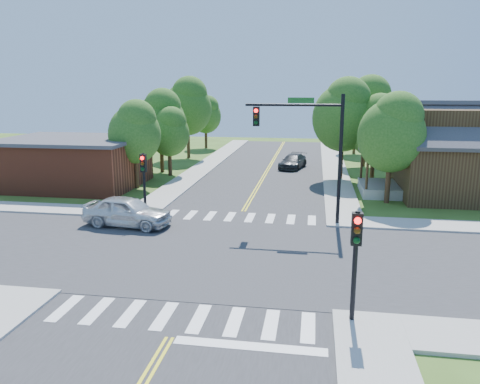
% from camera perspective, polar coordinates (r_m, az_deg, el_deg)
% --- Properties ---
extents(ground, '(100.00, 100.00, 0.00)m').
position_cam_1_polar(ground, '(21.83, -2.60, -7.59)').
color(ground, '#38551A').
rests_on(ground, ground).
extents(road_ns, '(10.00, 90.00, 0.04)m').
position_cam_1_polar(road_ns, '(21.82, -2.60, -7.54)').
color(road_ns, '#2D2D30').
rests_on(road_ns, ground).
extents(road_ew, '(90.00, 10.00, 0.04)m').
position_cam_1_polar(road_ew, '(21.82, -2.60, -7.52)').
color(road_ew, '#2D2D30').
rests_on(road_ew, ground).
extents(intersection_patch, '(10.20, 10.20, 0.06)m').
position_cam_1_polar(intersection_patch, '(21.83, -2.60, -7.59)').
color(intersection_patch, '#2D2D30').
rests_on(intersection_patch, ground).
extents(sidewalk_ne, '(40.00, 40.00, 0.14)m').
position_cam_1_polar(sidewalk_ne, '(38.43, 26.49, 0.14)').
color(sidewalk_ne, '#9E9B93').
rests_on(sidewalk_ne, ground).
extents(sidewalk_nw, '(40.00, 40.00, 0.14)m').
position_cam_1_polar(sidewalk_nw, '(41.74, -19.75, 1.65)').
color(sidewalk_nw, '#9E9B93').
rests_on(sidewalk_nw, ground).
extents(crosswalk_north, '(8.85, 2.00, 0.01)m').
position_cam_1_polar(crosswalk_north, '(27.61, 0.00, -3.07)').
color(crosswalk_north, white).
rests_on(crosswalk_north, ground).
extents(crosswalk_south, '(8.85, 2.00, 0.01)m').
position_cam_1_polar(crosswalk_south, '(16.31, -7.14, -14.90)').
color(crosswalk_south, white).
rests_on(crosswalk_south, ground).
extents(centerline, '(0.30, 90.00, 0.01)m').
position_cam_1_polar(centerline, '(21.81, -2.60, -7.47)').
color(centerline, yellow).
rests_on(centerline, ground).
extents(stop_bar, '(4.60, 0.45, 0.09)m').
position_cam_1_polar(stop_bar, '(14.67, 1.18, -18.41)').
color(stop_bar, white).
rests_on(stop_bar, ground).
extents(signal_mast_ne, '(5.30, 0.42, 7.20)m').
position_cam_1_polar(signal_mast_ne, '(25.76, 8.46, 6.54)').
color(signal_mast_ne, black).
rests_on(signal_mast_ne, ground).
extents(signal_pole_se, '(0.34, 0.42, 3.80)m').
position_cam_1_polar(signal_pole_se, '(15.29, 13.94, -6.43)').
color(signal_pole_se, black).
rests_on(signal_pole_se, ground).
extents(signal_pole_nw, '(0.34, 0.42, 3.80)m').
position_cam_1_polar(signal_pole_nw, '(27.85, -11.67, 2.33)').
color(signal_pole_nw, black).
rests_on(signal_pole_nw, ground).
extents(house_ne, '(13.05, 8.80, 7.11)m').
position_cam_1_polar(house_ne, '(36.21, 26.65, 4.67)').
color(house_ne, '#342112').
rests_on(house_ne, ground).
extents(building_nw, '(10.40, 8.40, 3.73)m').
position_cam_1_polar(building_nw, '(38.41, -19.69, 3.50)').
color(building_nw, brown).
rests_on(building_nw, ground).
extents(tree_e_a, '(4.31, 4.09, 7.32)m').
position_cam_1_polar(tree_e_a, '(31.81, 18.15, 7.11)').
color(tree_e_a, '#382314').
rests_on(tree_e_a, ground).
extents(tree_e_b, '(4.17, 3.96, 7.09)m').
position_cam_1_polar(tree_e_b, '(38.73, 16.28, 7.92)').
color(tree_e_b, '#382314').
rests_on(tree_e_b, ground).
extents(tree_e_c, '(5.10, 4.85, 8.67)m').
position_cam_1_polar(tree_e_c, '(46.29, 15.28, 9.99)').
color(tree_e_c, '#382314').
rests_on(tree_e_c, ground).
extents(tree_e_d, '(4.32, 4.10, 7.34)m').
position_cam_1_polar(tree_e_d, '(54.97, 14.05, 9.52)').
color(tree_e_d, '#382314').
rests_on(tree_e_d, ground).
extents(tree_w_a, '(3.93, 3.73, 6.68)m').
position_cam_1_polar(tree_w_a, '(35.85, -12.66, 7.33)').
color(tree_w_a, '#382314').
rests_on(tree_w_a, ground).
extents(tree_w_b, '(4.39, 4.17, 7.46)m').
position_cam_1_polar(tree_w_b, '(42.19, -9.60, 8.94)').
color(tree_w_b, '#382314').
rests_on(tree_w_b, ground).
extents(tree_w_c, '(5.09, 4.83, 8.65)m').
position_cam_1_polar(tree_w_c, '(50.23, -6.35, 10.52)').
color(tree_w_c, '#382314').
rests_on(tree_w_c, ground).
extents(tree_w_d, '(3.82, 3.63, 6.50)m').
position_cam_1_polar(tree_w_d, '(58.51, -4.15, 9.49)').
color(tree_w_d, '#382314').
rests_on(tree_w_d, ground).
extents(tree_house, '(4.92, 4.67, 8.37)m').
position_cam_1_polar(tree_house, '(38.85, 12.60, 9.38)').
color(tree_house, '#382314').
rests_on(tree_house, ground).
extents(tree_bldg, '(3.50, 3.32, 5.94)m').
position_cam_1_polar(tree_bldg, '(40.54, -8.58, 7.41)').
color(tree_bldg, '#382314').
rests_on(tree_bldg, ground).
extents(car_silver, '(3.17, 5.38, 1.67)m').
position_cam_1_polar(car_silver, '(26.46, -13.58, -2.38)').
color(car_silver, silver).
rests_on(car_silver, ground).
extents(car_dgrey, '(3.90, 5.32, 1.30)m').
position_cam_1_polar(car_dgrey, '(44.21, 6.46, 3.68)').
color(car_dgrey, '#2B2D30').
rests_on(car_dgrey, ground).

